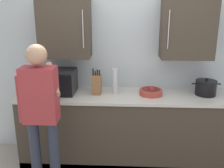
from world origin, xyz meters
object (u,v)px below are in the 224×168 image
object	(u,v)px
thermos_flask	(115,81)
person_figure	(41,109)
stock_pot	(206,88)
knife_block	(96,84)
microwave_oven	(53,82)
fruit_bowl	(151,92)

from	to	relation	value
thermos_flask	person_figure	xyz separation A→B (m)	(-0.72, -0.71, -0.10)
stock_pot	person_figure	bearing A→B (deg)	-158.92
stock_pot	knife_block	xyz separation A→B (m)	(-1.35, -0.02, 0.03)
stock_pot	person_figure	size ratio (longest dim) A/B	0.21
microwave_oven	knife_block	distance (m)	0.55
thermos_flask	microwave_oven	bearing A→B (deg)	-178.87
knife_block	person_figure	xyz separation A→B (m)	(-0.49, -0.68, -0.07)
microwave_oven	knife_block	xyz separation A→B (m)	(0.55, -0.01, -0.02)
microwave_oven	fruit_bowl	bearing A→B (deg)	-0.90
stock_pot	knife_block	bearing A→B (deg)	-178.98
fruit_bowl	stock_pot	bearing A→B (deg)	2.79
person_figure	thermos_flask	bearing A→B (deg)	44.74
stock_pot	person_figure	world-z (taller)	person_figure
thermos_flask	fruit_bowl	bearing A→B (deg)	-4.41
person_figure	fruit_bowl	bearing A→B (deg)	30.14
microwave_oven	stock_pot	world-z (taller)	microwave_oven
thermos_flask	knife_block	bearing A→B (deg)	-173.57
fruit_bowl	knife_block	bearing A→B (deg)	179.24
stock_pot	knife_block	world-z (taller)	knife_block
microwave_oven	knife_block	bearing A→B (deg)	-1.06
knife_block	person_figure	bearing A→B (deg)	-125.62
fruit_bowl	person_figure	size ratio (longest dim) A/B	0.17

